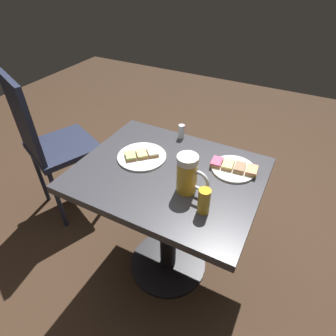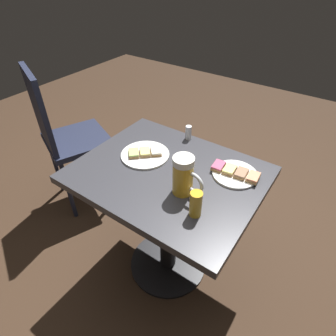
{
  "view_description": "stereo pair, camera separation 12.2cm",
  "coord_description": "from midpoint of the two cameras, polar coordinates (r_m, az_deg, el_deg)",
  "views": [
    {
      "loc": [
        0.44,
        -0.85,
        1.48
      ],
      "look_at": [
        0.0,
        0.0,
        0.72
      ],
      "focal_mm": 29.89,
      "sensor_mm": 36.0,
      "label": 1
    },
    {
      "loc": [
        0.55,
        -0.79,
        1.48
      ],
      "look_at": [
        0.0,
        0.0,
        0.72
      ],
      "focal_mm": 29.89,
      "sensor_mm": 36.0,
      "label": 2
    }
  ],
  "objects": [
    {
      "name": "ground_plane",
      "position": [
        1.76,
        2.09,
        -18.9
      ],
      "size": [
        6.0,
        6.0,
        0.0
      ],
      "primitive_type": "plane",
      "color": "#382619"
    },
    {
      "name": "plate_far",
      "position": [
        1.32,
        -2.07,
        2.77
      ],
      "size": [
        0.23,
        0.23,
        0.03
      ],
      "color": "white",
      "rests_on": "cafe_table"
    },
    {
      "name": "cafe_chair",
      "position": [
        1.87,
        -18.75,
        6.68
      ],
      "size": [
        0.5,
        0.5,
        0.98
      ],
      "rotation": [
        0.0,
        0.0,
        -0.4
      ],
      "color": "#1E2338",
      "rests_on": "ground_plane"
    },
    {
      "name": "plate_near",
      "position": [
        1.26,
        16.25,
        -1.1
      ],
      "size": [
        0.21,
        0.2,
        0.03
      ],
      "color": "white",
      "rests_on": "cafe_table"
    },
    {
      "name": "cafe_table",
      "position": [
        1.34,
        2.62,
        -6.12
      ],
      "size": [
        0.81,
        0.64,
        0.7
      ],
      "color": "black",
      "rests_on": "ground_plane"
    },
    {
      "name": "beer_glass_small",
      "position": [
        1.02,
        9.12,
        -7.42
      ],
      "size": [
        0.05,
        0.05,
        0.11
      ],
      "primitive_type": "cylinder",
      "color": "gold",
      "rests_on": "cafe_table"
    },
    {
      "name": "salt_shaker",
      "position": [
        1.44,
        6.62,
        7.11
      ],
      "size": [
        0.03,
        0.03,
        0.07
      ],
      "primitive_type": "cylinder",
      "color": "silver",
      "rests_on": "cafe_table"
    },
    {
      "name": "beer_mug",
      "position": [
        1.08,
        6.5,
        -1.76
      ],
      "size": [
        0.14,
        0.08,
        0.17
      ],
      "color": "gold",
      "rests_on": "cafe_table"
    }
  ]
}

